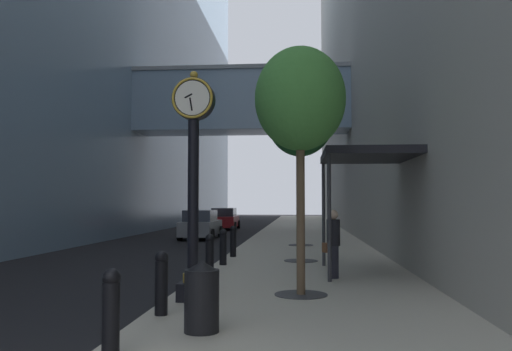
{
  "coord_description": "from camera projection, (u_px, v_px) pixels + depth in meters",
  "views": [
    {
      "loc": [
        2.71,
        -3.83,
        2.07
      ],
      "look_at": [
        0.86,
        17.92,
        3.17
      ],
      "focal_mm": 36.91,
      "sensor_mm": 36.0,
      "label": 1
    }
  ],
  "objects": [
    {
      "name": "pedestrian_walking",
      "position": [
        333.0,
        242.0,
        13.34
      ],
      "size": [
        0.52,
        0.46,
        1.73
      ],
      "color": "#23232D",
      "rests_on": "sidewalk_right"
    },
    {
      "name": "bollard_fourth",
      "position": [
        210.0,
        254.0,
        13.76
      ],
      "size": [
        0.23,
        0.23,
        1.09
      ],
      "color": "black",
      "rests_on": "sidewalk_right"
    },
    {
      "name": "sidewalk_right",
      "position": [
        303.0,
        233.0,
        33.55
      ],
      "size": [
        5.72,
        80.0,
        0.14
      ],
      "primitive_type": "cube",
      "color": "#ADA593",
      "rests_on": "ground"
    },
    {
      "name": "car_grey_near",
      "position": [
        201.0,
        225.0,
        29.56
      ],
      "size": [
        1.98,
        4.65,
        1.62
      ],
      "color": "slate",
      "rests_on": "ground"
    },
    {
      "name": "street_tree_mid_far",
      "position": [
        300.0,
        122.0,
        23.71
      ],
      "size": [
        2.63,
        2.63,
        7.08
      ],
      "color": "#333335",
      "rests_on": "sidewalk_right"
    },
    {
      "name": "bollard_fifth",
      "position": [
        223.0,
        246.0,
        16.14
      ],
      "size": [
        0.23,
        0.23,
        1.09
      ],
      "color": "black",
      "rests_on": "sidewalk_right"
    },
    {
      "name": "ground_plane",
      "position": [
        255.0,
        237.0,
        30.81
      ],
      "size": [
        110.0,
        110.0,
        0.0
      ],
      "primitive_type": "plane",
      "color": "black",
      "rests_on": "ground"
    },
    {
      "name": "street_clock",
      "position": [
        193.0,
        173.0,
        10.43
      ],
      "size": [
        0.84,
        0.55,
        4.55
      ],
      "color": "black",
      "rests_on": "sidewalk_right"
    },
    {
      "name": "storefront_awning",
      "position": [
        365.0,
        158.0,
        14.37
      ],
      "size": [
        2.4,
        3.6,
        3.3
      ],
      "color": "black",
      "rests_on": "sidewalk_right"
    },
    {
      "name": "street_tree_mid_near",
      "position": [
        300.0,
        118.0,
        17.4
      ],
      "size": [
        2.27,
        2.27,
        6.04
      ],
      "color": "#333335",
      "rests_on": "sidewalk_right"
    },
    {
      "name": "bollard_second",
      "position": [
        161.0,
        281.0,
        8.99
      ],
      "size": [
        0.23,
        0.23,
        1.09
      ],
      "color": "black",
      "rests_on": "sidewalk_right"
    },
    {
      "name": "trash_bin",
      "position": [
        202.0,
        295.0,
        7.81
      ],
      "size": [
        0.53,
        0.53,
        1.05
      ],
      "color": "black",
      "rests_on": "sidewalk_right"
    },
    {
      "name": "street_tree_near",
      "position": [
        300.0,
        101.0,
        11.1
      ],
      "size": [
        1.92,
        1.92,
        5.21
      ],
      "color": "#333335",
      "rests_on": "sidewalk_right"
    },
    {
      "name": "bollard_sixth",
      "position": [
        233.0,
        240.0,
        18.53
      ],
      "size": [
        0.23,
        0.23,
        1.09
      ],
      "color": "black",
      "rests_on": "sidewalk_right"
    },
    {
      "name": "bollard_nearest",
      "position": [
        111.0,
        310.0,
        6.6
      ],
      "size": [
        0.23,
        0.23,
        1.09
      ],
      "color": "black",
      "rests_on": "sidewalk_right"
    },
    {
      "name": "car_red_mid",
      "position": [
        224.0,
        219.0,
        39.54
      ],
      "size": [
        2.16,
        4.67,
        1.62
      ],
      "color": "#AD191E",
      "rests_on": "ground"
    }
  ]
}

